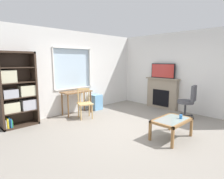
{
  "coord_description": "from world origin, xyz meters",
  "views": [
    {
      "loc": [
        -3.47,
        -2.97,
        1.73
      ],
      "look_at": [
        -0.09,
        0.53,
        0.97
      ],
      "focal_mm": 29.67,
      "sensor_mm": 36.0,
      "label": 1
    }
  ],
  "objects_px": {
    "coffee_table": "(172,122)",
    "bookshelf": "(17,92)",
    "plastic_drawer_unit": "(95,102)",
    "fireplace": "(162,93)",
    "desk_under_window": "(77,95)",
    "wooden_chair": "(85,103)",
    "sippy_cup": "(181,117)",
    "office_chair": "(189,100)",
    "tv": "(163,71)"
  },
  "relations": [
    {
      "from": "wooden_chair",
      "to": "office_chair",
      "type": "bearing_deg",
      "value": -43.37
    },
    {
      "from": "fireplace",
      "to": "desk_under_window",
      "type": "bearing_deg",
      "value": 150.62
    },
    {
      "from": "plastic_drawer_unit",
      "to": "fireplace",
      "type": "xyz_separation_m",
      "value": [
        1.86,
        -1.56,
        0.29
      ]
    },
    {
      "from": "desk_under_window",
      "to": "plastic_drawer_unit",
      "type": "xyz_separation_m",
      "value": [
        0.82,
        0.05,
        -0.36
      ]
    },
    {
      "from": "bookshelf",
      "to": "plastic_drawer_unit",
      "type": "bearing_deg",
      "value": -1.38
    },
    {
      "from": "sippy_cup",
      "to": "tv",
      "type": "bearing_deg",
      "value": 40.19
    },
    {
      "from": "wooden_chair",
      "to": "sippy_cup",
      "type": "distance_m",
      "value": 2.78
    },
    {
      "from": "bookshelf",
      "to": "plastic_drawer_unit",
      "type": "height_order",
      "value": "bookshelf"
    },
    {
      "from": "plastic_drawer_unit",
      "to": "tv",
      "type": "relative_size",
      "value": 0.58
    },
    {
      "from": "coffee_table",
      "to": "sippy_cup",
      "type": "height_order",
      "value": "sippy_cup"
    },
    {
      "from": "fireplace",
      "to": "coffee_table",
      "type": "bearing_deg",
      "value": -144.48
    },
    {
      "from": "bookshelf",
      "to": "tv",
      "type": "relative_size",
      "value": 2.13
    },
    {
      "from": "desk_under_window",
      "to": "coffee_table",
      "type": "height_order",
      "value": "desk_under_window"
    },
    {
      "from": "tv",
      "to": "office_chair",
      "type": "distance_m",
      "value": 1.49
    },
    {
      "from": "coffee_table",
      "to": "bookshelf",
      "type": "bearing_deg",
      "value": 124.37
    },
    {
      "from": "wooden_chair",
      "to": "coffee_table",
      "type": "distance_m",
      "value": 2.63
    },
    {
      "from": "bookshelf",
      "to": "wooden_chair",
      "type": "height_order",
      "value": "bookshelf"
    },
    {
      "from": "tv",
      "to": "sippy_cup",
      "type": "relative_size",
      "value": 10.24
    },
    {
      "from": "wooden_chair",
      "to": "office_chair",
      "type": "distance_m",
      "value": 3.15
    },
    {
      "from": "plastic_drawer_unit",
      "to": "sippy_cup",
      "type": "height_order",
      "value": "plastic_drawer_unit"
    },
    {
      "from": "bookshelf",
      "to": "plastic_drawer_unit",
      "type": "xyz_separation_m",
      "value": [
        2.55,
        -0.06,
        -0.64
      ]
    },
    {
      "from": "fireplace",
      "to": "coffee_table",
      "type": "distance_m",
      "value": 2.73
    },
    {
      "from": "coffee_table",
      "to": "sippy_cup",
      "type": "xyz_separation_m",
      "value": [
        0.19,
        -0.12,
        0.11
      ]
    },
    {
      "from": "desk_under_window",
      "to": "office_chair",
      "type": "relative_size",
      "value": 0.95
    },
    {
      "from": "tv",
      "to": "sippy_cup",
      "type": "height_order",
      "value": "tv"
    },
    {
      "from": "office_chair",
      "to": "plastic_drawer_unit",
      "type": "bearing_deg",
      "value": 117.49
    },
    {
      "from": "office_chair",
      "to": "desk_under_window",
      "type": "bearing_deg",
      "value": 129.86
    },
    {
      "from": "plastic_drawer_unit",
      "to": "sippy_cup",
      "type": "distance_m",
      "value": 3.27
    },
    {
      "from": "desk_under_window",
      "to": "wooden_chair",
      "type": "bearing_deg",
      "value": -95.81
    },
    {
      "from": "plastic_drawer_unit",
      "to": "wooden_chair",
      "type": "bearing_deg",
      "value": -146.93
    },
    {
      "from": "desk_under_window",
      "to": "coffee_table",
      "type": "xyz_separation_m",
      "value": [
        0.46,
        -3.09,
        -0.26
      ]
    },
    {
      "from": "fireplace",
      "to": "sippy_cup",
      "type": "height_order",
      "value": "fireplace"
    },
    {
      "from": "office_chair",
      "to": "sippy_cup",
      "type": "relative_size",
      "value": 11.11
    },
    {
      "from": "office_chair",
      "to": "coffee_table",
      "type": "distance_m",
      "value": 1.83
    },
    {
      "from": "fireplace",
      "to": "coffee_table",
      "type": "xyz_separation_m",
      "value": [
        -2.22,
        -1.58,
        -0.19
      ]
    },
    {
      "from": "plastic_drawer_unit",
      "to": "tv",
      "type": "distance_m",
      "value": 2.65
    },
    {
      "from": "tv",
      "to": "fireplace",
      "type": "bearing_deg",
      "value": 0.0
    },
    {
      "from": "plastic_drawer_unit",
      "to": "fireplace",
      "type": "height_order",
      "value": "fireplace"
    },
    {
      "from": "coffee_table",
      "to": "office_chair",
      "type": "bearing_deg",
      "value": 13.03
    },
    {
      "from": "bookshelf",
      "to": "sippy_cup",
      "type": "bearing_deg",
      "value": -54.41
    },
    {
      "from": "fireplace",
      "to": "tv",
      "type": "xyz_separation_m",
      "value": [
        -0.02,
        0.0,
        0.81
      ]
    },
    {
      "from": "desk_under_window",
      "to": "office_chair",
      "type": "bearing_deg",
      "value": -50.14
    },
    {
      "from": "tv",
      "to": "plastic_drawer_unit",
      "type": "bearing_deg",
      "value": 139.79
    },
    {
      "from": "wooden_chair",
      "to": "desk_under_window",
      "type": "bearing_deg",
      "value": 84.19
    },
    {
      "from": "bookshelf",
      "to": "wooden_chair",
      "type": "xyz_separation_m",
      "value": [
        1.68,
        -0.63,
        -0.45
      ]
    },
    {
      "from": "wooden_chair",
      "to": "plastic_drawer_unit",
      "type": "bearing_deg",
      "value": 33.07
    },
    {
      "from": "desk_under_window",
      "to": "coffee_table",
      "type": "relative_size",
      "value": 1.03
    },
    {
      "from": "tv",
      "to": "desk_under_window",
      "type": "bearing_deg",
      "value": 150.46
    },
    {
      "from": "wooden_chair",
      "to": "tv",
      "type": "bearing_deg",
      "value": -20.07
    },
    {
      "from": "bookshelf",
      "to": "office_chair",
      "type": "bearing_deg",
      "value": -35.11
    }
  ]
}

